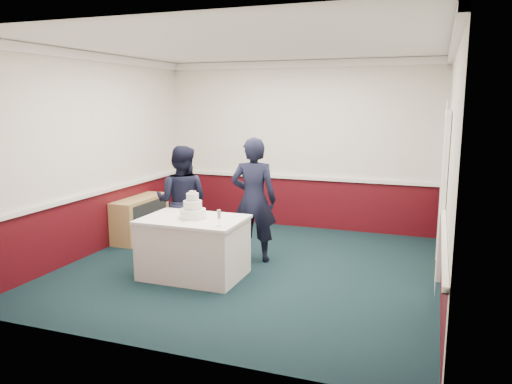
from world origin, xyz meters
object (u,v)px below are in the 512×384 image
(cake_knife, at_px, (184,221))
(wedding_cake, at_px, (193,210))
(sideboard, at_px, (141,218))
(champagne_flute, at_px, (219,215))
(cake_table, at_px, (194,247))
(person_man, at_px, (182,201))
(person_woman, at_px, (254,200))

(cake_knife, bearing_deg, wedding_cake, 64.81)
(sideboard, xyz_separation_m, cake_knife, (1.66, -1.55, 0.44))
(champagne_flute, bearing_deg, wedding_cake, 150.75)
(sideboard, xyz_separation_m, champagne_flute, (2.19, -1.63, 0.58))
(wedding_cake, relative_size, cake_knife, 1.65)
(cake_table, relative_size, wedding_cake, 3.63)
(cake_knife, xyz_separation_m, person_man, (-0.54, 0.96, 0.03))
(wedding_cake, bearing_deg, sideboard, 141.31)
(champagne_flute, bearing_deg, sideboard, 143.29)
(sideboard, distance_m, cake_table, 2.16)
(sideboard, height_order, cake_table, cake_table)
(cake_table, distance_m, wedding_cake, 0.50)
(sideboard, xyz_separation_m, person_woman, (2.20, -0.45, 0.55))
(wedding_cake, height_order, champagne_flute, wedding_cake)
(wedding_cake, bearing_deg, cake_table, -90.00)
(cake_table, distance_m, person_man, 1.05)
(sideboard, xyz_separation_m, person_man, (1.11, -0.59, 0.48))
(sideboard, bearing_deg, cake_table, -38.69)
(person_man, bearing_deg, champagne_flute, 126.96)
(person_man, xyz_separation_m, person_woman, (1.09, 0.14, 0.07))
(cake_table, relative_size, person_woman, 0.73)
(person_woman, bearing_deg, sideboard, -21.99)
(sideboard, xyz_separation_m, wedding_cake, (1.69, -1.35, 0.55))
(sideboard, height_order, person_man, person_man)
(wedding_cake, bearing_deg, champagne_flute, -29.25)
(sideboard, distance_m, person_woman, 2.31)
(wedding_cake, distance_m, champagne_flute, 0.57)
(cake_table, bearing_deg, person_woman, 60.51)
(person_woman, bearing_deg, cake_knife, 53.42)
(wedding_cake, xyz_separation_m, champagne_flute, (0.50, -0.28, 0.03))
(champagne_flute, bearing_deg, person_man, 135.85)
(wedding_cake, distance_m, person_woman, 1.04)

